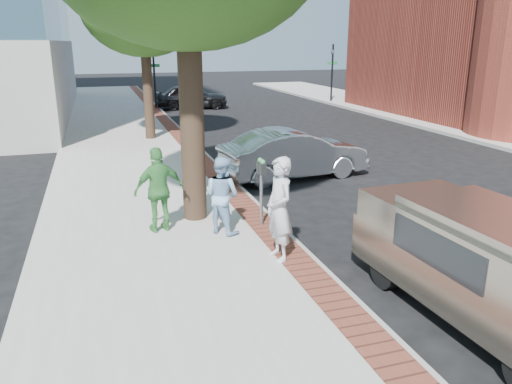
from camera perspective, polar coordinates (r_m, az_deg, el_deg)
name	(u,v)px	position (r m, az deg, el deg)	size (l,w,h in m)	color
ground	(244,252)	(9.85, -1.33, -6.87)	(120.00, 120.00, 0.00)	black
sidewalk	(134,163)	(17.14, -13.79, 3.24)	(5.00, 60.00, 0.15)	#9E9991
brick_strip	(199,156)	(17.39, -6.56, 4.08)	(0.60, 60.00, 0.01)	brown
curb	(209,158)	(17.48, -5.42, 3.91)	(0.10, 60.00, 0.15)	gray
signal_near	(154,72)	(30.90, -11.57, 13.32)	(0.70, 0.15, 3.80)	black
signal_far	(332,69)	(34.18, 8.71, 13.77)	(0.70, 0.15, 3.80)	black
tree_far	(143,5)	(20.80, -12.83, 20.12)	(4.80, 4.80, 7.14)	black
parking_meter	(261,178)	(10.49, 0.62, 1.60)	(0.12, 0.32, 1.47)	gray
person_gray	(279,209)	(8.86, 2.69, -2.00)	(0.69, 0.46, 1.90)	#B9B9BE
person_officer	(222,195)	(10.21, -3.92, -0.34)	(0.78, 0.61, 1.61)	#8FB7DE
person_green	(159,190)	(10.43, -11.01, 0.25)	(1.04, 0.43, 1.78)	#3F8C41
sedan_silver	(294,154)	(15.00, 4.34, 4.37)	(1.56, 4.47, 1.47)	#A5A9AC
bg_car	(192,97)	(31.27, -7.35, 10.77)	(1.74, 4.32, 1.47)	black
van	(483,260)	(8.01, 24.55, -7.10)	(1.96, 4.63, 1.68)	gray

